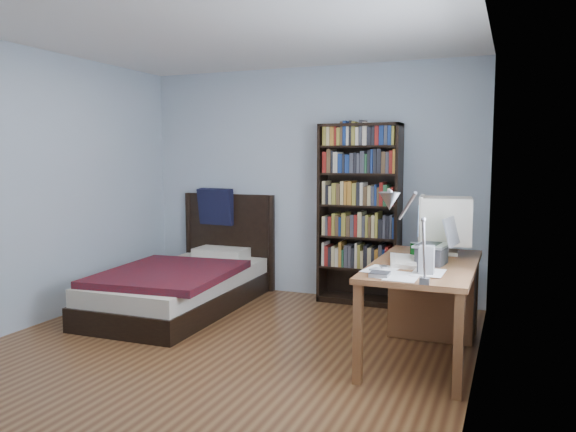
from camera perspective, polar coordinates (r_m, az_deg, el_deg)
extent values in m
plane|color=#59301A|center=(4.55, -7.37, -13.69)|extent=(4.20, 4.20, 0.00)
plane|color=white|center=(4.39, -7.83, 18.72)|extent=(4.20, 4.20, 0.00)
cube|color=#B0C0CF|center=(6.20, 2.06, 3.44)|extent=(3.80, 0.04, 2.50)
cube|color=#B0C0CF|center=(5.49, -25.14, 2.53)|extent=(0.04, 4.20, 2.50)
cube|color=#B0C0CF|center=(3.74, 18.63, 1.40)|extent=(0.04, 4.20, 2.50)
cube|color=white|center=(3.58, 18.40, 4.42)|extent=(0.01, 1.14, 1.14)
cube|color=white|center=(3.58, 18.30, 4.42)|extent=(0.01, 1.00, 1.00)
cube|color=brown|center=(4.40, 13.69, -4.89)|extent=(0.75, 1.52, 0.04)
cube|color=brown|center=(3.88, 7.12, -11.82)|extent=(0.06, 0.06, 0.69)
cube|color=brown|center=(3.78, 16.93, -12.55)|extent=(0.06, 0.06, 0.69)
cube|color=brown|center=(5.21, 11.18, -7.23)|extent=(0.06, 0.06, 0.69)
cube|color=brown|center=(5.14, 18.38, -7.63)|extent=(0.06, 0.06, 0.69)
cube|color=brown|center=(5.00, 14.50, -7.88)|extent=(0.69, 0.40, 0.68)
cube|color=beige|center=(4.84, 15.33, -3.54)|extent=(0.28, 0.25, 0.03)
cylinder|color=beige|center=(4.83, 15.35, -3.01)|extent=(0.10, 0.10, 0.06)
cube|color=beige|center=(4.80, 15.78, -0.43)|extent=(0.44, 0.42, 0.38)
cube|color=#C0B3A0|center=(4.82, 13.42, -0.34)|extent=(0.07, 0.40, 0.40)
cube|color=#3F80E5|center=(4.83, 13.24, -0.33)|extent=(0.04, 0.30, 0.26)
cube|color=#2D2D30|center=(4.35, 14.37, -3.89)|extent=(0.22, 0.25, 0.13)
cube|color=#B7B7BC|center=(4.33, 14.40, -2.90)|extent=(0.26, 0.32, 0.02)
cube|color=#2D2D30|center=(4.33, 14.14, -2.74)|extent=(0.17, 0.25, 0.00)
cube|color=#B7B7BC|center=(4.30, 16.26, -1.51)|extent=(0.11, 0.30, 0.21)
cube|color=#0CBF26|center=(4.30, 16.11, -1.51)|extent=(0.08, 0.24, 0.16)
cube|color=#99999E|center=(3.67, 13.72, -6.44)|extent=(0.06, 0.05, 0.04)
cylinder|color=#99999E|center=(3.57, 13.65, -3.32)|extent=(0.02, 0.14, 0.39)
cylinder|color=#99999E|center=(3.33, 12.01, 0.96)|extent=(0.16, 0.32, 0.20)
cone|color=#99999E|center=(3.19, 10.28, 1.49)|extent=(0.12, 0.12, 0.10)
cube|color=#C0B3A0|center=(4.34, 11.60, -4.50)|extent=(0.29, 0.51, 0.05)
cube|color=gray|center=(3.95, 13.90, -4.40)|extent=(0.10, 0.10, 0.20)
cylinder|color=#083B0F|center=(4.59, 12.71, -3.42)|extent=(0.07, 0.07, 0.12)
ellipsoid|color=silver|center=(4.65, 14.25, -3.84)|extent=(0.07, 0.12, 0.04)
cube|color=#B7B7BC|center=(4.11, 9.72, -5.14)|extent=(0.08, 0.10, 0.02)
cube|color=gray|center=(4.02, 8.82, -5.39)|extent=(0.07, 0.10, 0.02)
cube|color=gray|center=(3.84, 9.30, -5.89)|extent=(0.13, 0.13, 0.03)
cube|color=black|center=(6.00, 3.53, 0.32)|extent=(0.03, 0.30, 1.87)
cube|color=black|center=(5.80, 11.15, 0.01)|extent=(0.03, 0.30, 1.87)
cube|color=black|center=(5.86, 7.39, 9.14)|extent=(0.84, 0.30, 0.03)
cube|color=black|center=(6.04, 7.16, -8.39)|extent=(0.84, 0.30, 0.06)
cube|color=black|center=(6.02, 7.61, 0.29)|extent=(0.84, 0.02, 1.87)
cube|color=olive|center=(5.86, 7.23, 0.44)|extent=(0.76, 0.22, 1.67)
cube|color=black|center=(5.86, -10.65, -8.10)|extent=(1.14, 2.20, 0.22)
cube|color=beige|center=(5.82, -10.68, -6.29)|extent=(1.10, 2.14, 0.16)
cube|color=maroon|center=(5.56, -11.97, -5.74)|extent=(1.27, 1.51, 0.07)
cube|color=beige|center=(6.50, -6.71, -3.76)|extent=(0.61, 0.39, 0.12)
cube|color=black|center=(6.63, -6.00, -2.51)|extent=(1.15, 0.05, 1.10)
cylinder|color=black|center=(6.88, -10.08, -2.25)|extent=(0.06, 0.06, 1.10)
cylinder|color=black|center=(6.38, -1.76, -2.82)|extent=(0.06, 0.06, 1.10)
cube|color=black|center=(6.63, -7.31, 0.96)|extent=(0.46, 0.20, 0.43)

